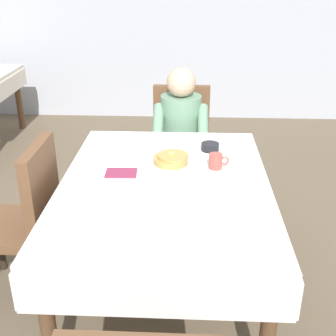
# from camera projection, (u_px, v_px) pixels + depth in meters

# --- Properties ---
(ground_plane) EXTENTS (14.00, 14.00, 0.00)m
(ground_plane) POSITION_uv_depth(u_px,v_px,m) (165.00, 292.00, 2.65)
(ground_plane) COLOR brown
(dining_table_main) EXTENTS (1.12, 1.52, 0.74)m
(dining_table_main) POSITION_uv_depth(u_px,v_px,m) (165.00, 196.00, 2.37)
(dining_table_main) COLOR white
(dining_table_main) RESTS_ON ground
(chair_diner) EXTENTS (0.44, 0.45, 0.93)m
(chair_diner) POSITION_uv_depth(u_px,v_px,m) (181.00, 139.00, 3.48)
(chair_diner) COLOR brown
(chair_diner) RESTS_ON ground
(diner_person) EXTENTS (0.40, 0.43, 1.12)m
(diner_person) POSITION_uv_depth(u_px,v_px,m) (181.00, 129.00, 3.28)
(diner_person) COLOR gray
(diner_person) RESTS_ON ground
(chair_left_side) EXTENTS (0.45, 0.44, 0.93)m
(chair_left_side) POSITION_uv_depth(u_px,v_px,m) (27.00, 212.00, 2.46)
(chair_left_side) COLOR brown
(chair_left_side) RESTS_ON ground
(plate_breakfast) EXTENTS (0.28, 0.28, 0.02)m
(plate_breakfast) POSITION_uv_depth(u_px,v_px,m) (172.00, 164.00, 2.52)
(plate_breakfast) COLOR white
(plate_breakfast) RESTS_ON dining_table_main
(breakfast_stack) EXTENTS (0.20, 0.20, 0.07)m
(breakfast_stack) POSITION_uv_depth(u_px,v_px,m) (171.00, 159.00, 2.50)
(breakfast_stack) COLOR tan
(breakfast_stack) RESTS_ON plate_breakfast
(cup_coffee) EXTENTS (0.11, 0.08, 0.08)m
(cup_coffee) POSITION_uv_depth(u_px,v_px,m) (216.00, 161.00, 2.47)
(cup_coffee) COLOR #B24C42
(cup_coffee) RESTS_ON dining_table_main
(bowl_butter) EXTENTS (0.11, 0.11, 0.04)m
(bowl_butter) POSITION_uv_depth(u_px,v_px,m) (210.00, 147.00, 2.72)
(bowl_butter) COLOR black
(bowl_butter) RESTS_ON dining_table_main
(syrup_pitcher) EXTENTS (0.08, 0.08, 0.07)m
(syrup_pitcher) POSITION_uv_depth(u_px,v_px,m) (136.00, 153.00, 2.59)
(syrup_pitcher) COLOR silver
(syrup_pitcher) RESTS_ON dining_table_main
(fork_left_of_plate) EXTENTS (0.02, 0.18, 0.00)m
(fork_left_of_plate) POSITION_uv_depth(u_px,v_px,m) (138.00, 166.00, 2.51)
(fork_left_of_plate) COLOR silver
(fork_left_of_plate) RESTS_ON dining_table_main
(knife_right_of_plate) EXTENTS (0.01, 0.20, 0.00)m
(knife_right_of_plate) POSITION_uv_depth(u_px,v_px,m) (205.00, 167.00, 2.49)
(knife_right_of_plate) COLOR silver
(knife_right_of_plate) RESTS_ON dining_table_main
(spoon_near_edge) EXTENTS (0.15, 0.05, 0.00)m
(spoon_near_edge) POSITION_uv_depth(u_px,v_px,m) (177.00, 190.00, 2.25)
(spoon_near_edge) COLOR silver
(spoon_near_edge) RESTS_ON dining_table_main
(napkin_folded) EXTENTS (0.17, 0.13, 0.01)m
(napkin_folded) POSITION_uv_depth(u_px,v_px,m) (121.00, 173.00, 2.42)
(napkin_folded) COLOR #8C2D4C
(napkin_folded) RESTS_ON dining_table_main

